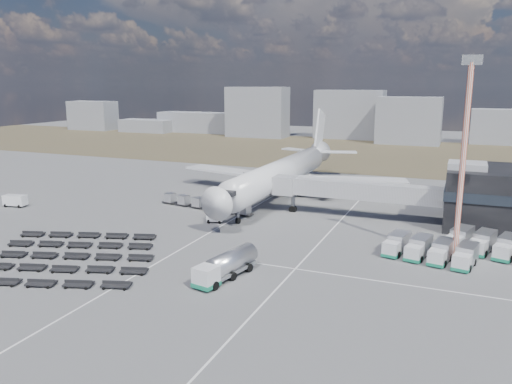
% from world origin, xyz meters
% --- Properties ---
extents(ground, '(420.00, 420.00, 0.00)m').
position_xyz_m(ground, '(0.00, 0.00, 0.00)').
color(ground, '#565659').
rests_on(ground, ground).
extents(grass_strip, '(420.00, 90.00, 0.01)m').
position_xyz_m(grass_strip, '(0.00, 110.00, 0.01)').
color(grass_strip, '#483E2B').
rests_on(grass_strip, ground).
extents(lane_markings, '(47.12, 110.00, 0.01)m').
position_xyz_m(lane_markings, '(9.77, 3.00, 0.01)').
color(lane_markings, silver).
rests_on(lane_markings, ground).
extents(jet_bridge, '(30.30, 3.80, 7.05)m').
position_xyz_m(jet_bridge, '(15.90, 20.42, 5.05)').
color(jet_bridge, '#939399').
rests_on(jet_bridge, ground).
extents(airliner, '(51.59, 64.53, 17.62)m').
position_xyz_m(airliner, '(0.00, 32.38, 5.29)').
color(airliner, silver).
rests_on(airliner, ground).
extents(skyline, '(312.67, 27.58, 22.52)m').
position_xyz_m(skyline, '(13.75, 149.95, 7.86)').
color(skyline, gray).
rests_on(skyline, ground).
extents(fuel_tanker, '(4.59, 10.61, 3.33)m').
position_xyz_m(fuel_tanker, '(9.02, -14.35, 1.66)').
color(fuel_tanker, silver).
rests_on(fuel_tanker, ground).
extents(pushback_tug, '(3.17, 2.39, 1.32)m').
position_xyz_m(pushback_tug, '(-4.00, 8.00, 0.66)').
color(pushback_tug, silver).
rests_on(pushback_tug, ground).
extents(utility_van, '(4.68, 2.74, 2.34)m').
position_xyz_m(utility_van, '(-45.70, 3.20, 1.17)').
color(utility_van, silver).
rests_on(utility_van, ground).
extents(catering_truck, '(4.57, 7.24, 3.09)m').
position_xyz_m(catering_truck, '(3.54, 37.97, 1.58)').
color(catering_truck, silver).
rests_on(catering_truck, ground).
extents(service_trucks_near, '(12.61, 8.63, 2.56)m').
position_xyz_m(service_trucks_near, '(31.96, 2.58, 1.39)').
color(service_trucks_near, silver).
rests_on(service_trucks_near, ground).
extents(service_trucks_far, '(13.38, 9.83, 2.66)m').
position_xyz_m(service_trucks_far, '(40.29, 8.16, 1.44)').
color(service_trucks_far, silver).
rests_on(service_trucks_far, ground).
extents(uld_row, '(21.05, 5.32, 1.91)m').
position_xyz_m(uld_row, '(-9.91, 15.59, 1.14)').
color(uld_row, black).
rests_on(uld_row, ground).
extents(baggage_dollies, '(30.23, 27.51, 0.82)m').
position_xyz_m(baggage_dollies, '(-15.42, -16.92, 0.41)').
color(baggage_dollies, black).
rests_on(baggage_dollies, ground).
extents(floodlight_mast, '(2.59, 2.11, 27.35)m').
position_xyz_m(floodlight_mast, '(35.18, 4.10, 13.71)').
color(floodlight_mast, '#D34421').
rests_on(floodlight_mast, ground).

